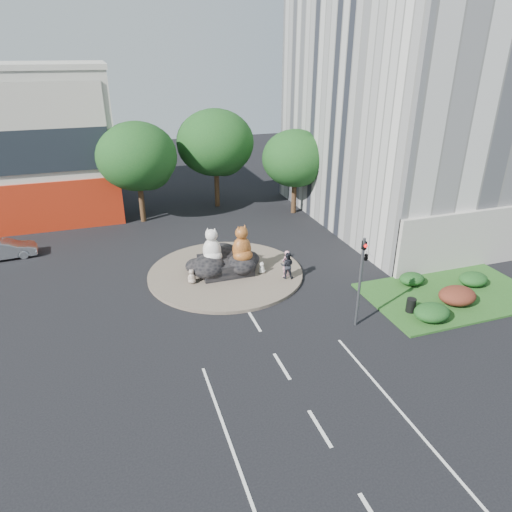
{
  "coord_description": "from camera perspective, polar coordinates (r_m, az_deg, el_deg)",
  "views": [
    {
      "loc": [
        -6.58,
        -15.82,
        13.41
      ],
      "look_at": [
        1.4,
        7.92,
        2.0
      ],
      "focal_mm": 32.0,
      "sensor_mm": 36.0,
      "label": 1
    }
  ],
  "objects": [
    {
      "name": "hedge_mid_green",
      "position": [
        31.03,
        25.52,
        -2.61
      ],
      "size": [
        1.8,
        1.44,
        0.81
      ],
      "primitive_type": "ellipsoid",
      "color": "#123B17",
      "rests_on": "grass_verge"
    },
    {
      "name": "hedge_back_green",
      "position": [
        29.73,
        18.9,
        -2.71
      ],
      "size": [
        1.6,
        1.28,
        0.72
      ],
      "primitive_type": "ellipsoid",
      "color": "#123B17",
      "rests_on": "grass_verge"
    },
    {
      "name": "tree_left",
      "position": [
        38.84,
        -14.55,
        11.6
      ],
      "size": [
        6.46,
        6.46,
        8.27
      ],
      "color": "#382314",
      "rests_on": "ground"
    },
    {
      "name": "tree_right",
      "position": [
        40.12,
        4.97,
        11.76
      ],
      "size": [
        5.7,
        5.7,
        7.3
      ],
      "color": "#382314",
      "rests_on": "ground"
    },
    {
      "name": "tree_mid",
      "position": [
        41.78,
        -5.03,
        13.57
      ],
      "size": [
        6.84,
        6.84,
        8.76
      ],
      "color": "#382314",
      "rests_on": "ground"
    },
    {
      "name": "pedestrian_dark",
      "position": [
        28.55,
        3.91,
        -1.18
      ],
      "size": [
        1.04,
        0.94,
        1.74
      ],
      "primitive_type": "imported",
      "rotation": [
        0.0,
        0.0,
        2.73
      ],
      "color": "black",
      "rests_on": "roundabout_island"
    },
    {
      "name": "cat_white",
      "position": [
        28.69,
        -5.55,
        1.43
      ],
      "size": [
        1.72,
        1.64,
        2.25
      ],
      "primitive_type": null,
      "rotation": [
        0.0,
        0.0,
        -0.44
      ],
      "color": "silver",
      "rests_on": "rock_plinth"
    },
    {
      "name": "rock_plinth",
      "position": [
        29.54,
        -3.86,
        -1.16
      ],
      "size": [
        3.2,
        2.6,
        0.9
      ],
      "primitive_type": null,
      "color": "black",
      "rests_on": "roundabout_island"
    },
    {
      "name": "hedge_red",
      "position": [
        28.43,
        23.86,
        -4.55
      ],
      "size": [
        2.2,
        1.76,
        0.99
      ],
      "primitive_type": "ellipsoid",
      "color": "#4D2114",
      "rests_on": "grass_verge"
    },
    {
      "name": "litter_bin",
      "position": [
        26.69,
        18.8,
        -5.84
      ],
      "size": [
        0.62,
        0.62,
        0.8
      ],
      "primitive_type": "cylinder",
      "rotation": [
        0.0,
        0.0,
        0.23
      ],
      "color": "black",
      "rests_on": "grass_verge"
    },
    {
      "name": "kitten_white",
      "position": [
        29.33,
        0.73,
        -1.43
      ],
      "size": [
        0.61,
        0.62,
        0.78
      ],
      "primitive_type": null,
      "rotation": [
        0.0,
        0.0,
        0.9
      ],
      "color": "silver",
      "rests_on": "roundabout_island"
    },
    {
      "name": "roundabout_island",
      "position": [
        29.78,
        -3.83,
        -2.11
      ],
      "size": [
        10.0,
        10.0,
        0.2
      ],
      "primitive_type": "cylinder",
      "color": "brown",
      "rests_on": "ground"
    },
    {
      "name": "kitten_calico",
      "position": [
        28.35,
        -8.05,
        -2.46
      ],
      "size": [
        0.66,
        0.61,
        0.95
      ],
      "primitive_type": null,
      "rotation": [
        0.0,
        0.0,
        -0.22
      ],
      "color": "beige",
      "rests_on": "roundabout_island"
    },
    {
      "name": "street_lamp",
      "position": [
        31.97,
        19.89,
        6.94
      ],
      "size": [
        2.34,
        0.22,
        8.06
      ],
      "color": "#595B60",
      "rests_on": "ground"
    },
    {
      "name": "grass_verge",
      "position": [
        29.63,
        23.16,
        -4.45
      ],
      "size": [
        10.0,
        6.0,
        0.12
      ],
      "primitive_type": "cube",
      "color": "#1D4918",
      "rests_on": "ground"
    },
    {
      "name": "parked_car",
      "position": [
        36.25,
        -28.89,
        0.73
      ],
      "size": [
        4.17,
        1.71,
        1.35
      ],
      "primitive_type": "imported",
      "rotation": [
        0.0,
        0.0,
        1.64
      ],
      "color": "#A6A8AD",
      "rests_on": "ground"
    },
    {
      "name": "hedge_near_green",
      "position": [
        26.28,
        21.13,
        -6.59
      ],
      "size": [
        2.0,
        1.6,
        0.9
      ],
      "primitive_type": "ellipsoid",
      "color": "#123B17",
      "rests_on": "grass_verge"
    },
    {
      "name": "ground",
      "position": [
        21.76,
        3.25,
        -13.61
      ],
      "size": [
        120.0,
        120.0,
        0.0
      ],
      "primitive_type": "plane",
      "color": "black",
      "rests_on": "ground"
    },
    {
      "name": "pedestrian_pink",
      "position": [
        28.73,
        3.78,
        -0.96
      ],
      "size": [
        0.76,
        0.65,
        1.78
      ],
      "primitive_type": "imported",
      "rotation": [
        0.0,
        0.0,
        3.55
      ],
      "color": "#CE859A",
      "rests_on": "roundabout_island"
    },
    {
      "name": "traffic_light",
      "position": [
        23.44,
        13.3,
        -0.89
      ],
      "size": [
        0.44,
        1.24,
        5.0
      ],
      "color": "#595B60",
      "rests_on": "ground"
    },
    {
      "name": "cat_tabby",
      "position": [
        28.67,
        -1.8,
        1.66
      ],
      "size": [
        1.7,
        1.57,
        2.38
      ],
      "primitive_type": null,
      "rotation": [
        0.0,
        0.0,
        0.26
      ],
      "color": "#AD6724",
      "rests_on": "rock_plinth"
    }
  ]
}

